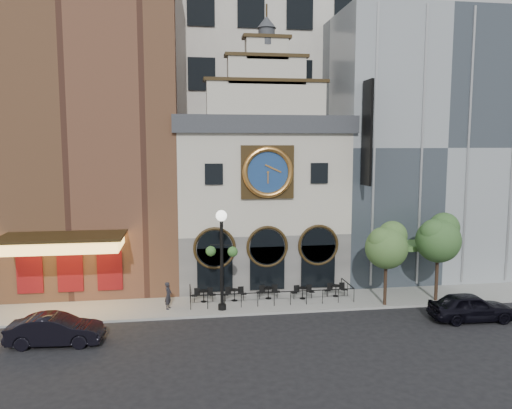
{
  "coord_description": "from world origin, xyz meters",
  "views": [
    {
      "loc": [
        -5.66,
        -29.14,
        10.41
      ],
      "look_at": [
        -0.47,
        6.0,
        6.11
      ],
      "focal_mm": 35.0,
      "sensor_mm": 36.0,
      "label": 1
    }
  ],
  "objects_px": {
    "bistro_2": "(268,292)",
    "bistro_3": "(303,292)",
    "bistro_0": "(204,295)",
    "bistro_1": "(234,294)",
    "lamppost": "(222,249)",
    "tree_right": "(439,237)",
    "car_right": "(471,307)",
    "car_left": "(56,330)",
    "bistro_4": "(336,290)",
    "tree_left": "(387,244)",
    "pedestrian": "(168,295)"
  },
  "relations": [
    {
      "from": "bistro_2",
      "to": "bistro_3",
      "type": "distance_m",
      "value": 2.29
    },
    {
      "from": "bistro_0",
      "to": "bistro_1",
      "type": "bearing_deg",
      "value": -1.88
    },
    {
      "from": "bistro_3",
      "to": "lamppost",
      "type": "relative_size",
      "value": 0.25
    },
    {
      "from": "tree_right",
      "to": "car_right",
      "type": "bearing_deg",
      "value": -85.87
    },
    {
      "from": "lamppost",
      "to": "tree_right",
      "type": "relative_size",
      "value": 1.08
    },
    {
      "from": "car_left",
      "to": "lamppost",
      "type": "relative_size",
      "value": 0.77
    },
    {
      "from": "bistro_4",
      "to": "tree_left",
      "type": "height_order",
      "value": "tree_left"
    },
    {
      "from": "tree_left",
      "to": "car_left",
      "type": "bearing_deg",
      "value": -170.38
    },
    {
      "from": "car_left",
      "to": "bistro_1",
      "type": "bearing_deg",
      "value": -57.88
    },
    {
      "from": "tree_left",
      "to": "tree_right",
      "type": "xyz_separation_m",
      "value": [
        3.74,
        0.43,
        0.3
      ]
    },
    {
      "from": "bistro_0",
      "to": "tree_left",
      "type": "relative_size",
      "value": 0.29
    },
    {
      "from": "bistro_3",
      "to": "tree_left",
      "type": "bearing_deg",
      "value": -21.26
    },
    {
      "from": "tree_left",
      "to": "bistro_4",
      "type": "bearing_deg",
      "value": 141.14
    },
    {
      "from": "tree_right",
      "to": "bistro_3",
      "type": "bearing_deg",
      "value": 170.22
    },
    {
      "from": "bistro_1",
      "to": "tree_left",
      "type": "xyz_separation_m",
      "value": [
        9.54,
        -2.17,
        3.49
      ]
    },
    {
      "from": "bistro_0",
      "to": "bistro_1",
      "type": "height_order",
      "value": "same"
    },
    {
      "from": "pedestrian",
      "to": "lamppost",
      "type": "relative_size",
      "value": 0.27
    },
    {
      "from": "car_right",
      "to": "pedestrian",
      "type": "relative_size",
      "value": 2.85
    },
    {
      "from": "bistro_3",
      "to": "car_right",
      "type": "xyz_separation_m",
      "value": [
        8.98,
        -5.08,
        0.22
      ]
    },
    {
      "from": "car_right",
      "to": "bistro_4",
      "type": "bearing_deg",
      "value": 53.9
    },
    {
      "from": "pedestrian",
      "to": "tree_left",
      "type": "relative_size",
      "value": 0.32
    },
    {
      "from": "bistro_4",
      "to": "tree_left",
      "type": "distance_m",
      "value": 4.86
    },
    {
      "from": "bistro_3",
      "to": "pedestrian",
      "type": "bearing_deg",
      "value": -175.07
    },
    {
      "from": "bistro_0",
      "to": "pedestrian",
      "type": "height_order",
      "value": "pedestrian"
    },
    {
      "from": "pedestrian",
      "to": "tree_right",
      "type": "relative_size",
      "value": 0.3
    },
    {
      "from": "lamppost",
      "to": "bistro_3",
      "type": "bearing_deg",
      "value": 29.51
    },
    {
      "from": "bistro_3",
      "to": "bistro_0",
      "type": "bearing_deg",
      "value": 177.41
    },
    {
      "from": "bistro_3",
      "to": "car_left",
      "type": "height_order",
      "value": "car_left"
    },
    {
      "from": "bistro_4",
      "to": "car_right",
      "type": "distance_m",
      "value": 8.47
    },
    {
      "from": "bistro_0",
      "to": "car_right",
      "type": "height_order",
      "value": "car_right"
    },
    {
      "from": "car_right",
      "to": "lamppost",
      "type": "bearing_deg",
      "value": 78.1
    },
    {
      "from": "bistro_0",
      "to": "lamppost",
      "type": "relative_size",
      "value": 0.25
    },
    {
      "from": "bistro_1",
      "to": "lamppost",
      "type": "bearing_deg",
      "value": -119.98
    },
    {
      "from": "bistro_2",
      "to": "bistro_3",
      "type": "height_order",
      "value": "same"
    },
    {
      "from": "bistro_1",
      "to": "pedestrian",
      "type": "distance_m",
      "value": 4.4
    },
    {
      "from": "bistro_2",
      "to": "car_right",
      "type": "height_order",
      "value": "car_right"
    },
    {
      "from": "bistro_1",
      "to": "tree_right",
      "type": "distance_m",
      "value": 13.92
    },
    {
      "from": "car_left",
      "to": "pedestrian",
      "type": "distance_m",
      "value": 7.24
    },
    {
      "from": "tree_left",
      "to": "bistro_1",
      "type": "bearing_deg",
      "value": 167.19
    },
    {
      "from": "bistro_2",
      "to": "lamppost",
      "type": "relative_size",
      "value": 0.25
    },
    {
      "from": "bistro_1",
      "to": "bistro_4",
      "type": "distance_m",
      "value": 6.91
    },
    {
      "from": "bistro_0",
      "to": "car_right",
      "type": "bearing_deg",
      "value": -19.05
    },
    {
      "from": "bistro_4",
      "to": "car_left",
      "type": "xyz_separation_m",
      "value": [
        -16.86,
        -5.42,
        0.18
      ]
    },
    {
      "from": "bistro_2",
      "to": "bistro_4",
      "type": "xyz_separation_m",
      "value": [
        4.61,
        -0.17,
        0.0
      ]
    },
    {
      "from": "bistro_4",
      "to": "tree_left",
      "type": "bearing_deg",
      "value": -38.86
    },
    {
      "from": "pedestrian",
      "to": "car_left",
      "type": "bearing_deg",
      "value": 146.34
    },
    {
      "from": "bistro_3",
      "to": "pedestrian",
      "type": "xyz_separation_m",
      "value": [
        -8.82,
        -0.76,
        0.39
      ]
    },
    {
      "from": "bistro_2",
      "to": "pedestrian",
      "type": "relative_size",
      "value": 0.92
    },
    {
      "from": "bistro_3",
      "to": "tree_left",
      "type": "xyz_separation_m",
      "value": [
        4.98,
        -1.94,
        3.49
      ]
    },
    {
      "from": "pedestrian",
      "to": "tree_left",
      "type": "xyz_separation_m",
      "value": [
        13.8,
        -1.18,
        3.09
      ]
    }
  ]
}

